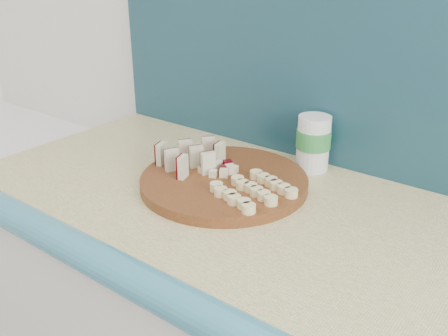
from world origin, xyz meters
The scene contains 5 objects.
cutting_board centered at (-0.49, 1.54, 0.92)m, with size 0.35×0.35×0.02m, color #4B2810.
apple_wedges centered at (-0.58, 1.54, 0.96)m, with size 0.14×0.15×0.05m.
apple_chunks centered at (-0.51, 1.54, 0.94)m, with size 0.05×0.06×0.02m.
banana_slices centered at (-0.39, 1.51, 0.94)m, with size 0.16×0.16×0.02m.
canister centered at (-0.38, 1.73, 0.97)m, with size 0.08×0.08×0.12m.
Camera 1 is at (0.08, 0.79, 1.37)m, focal length 40.00 mm.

